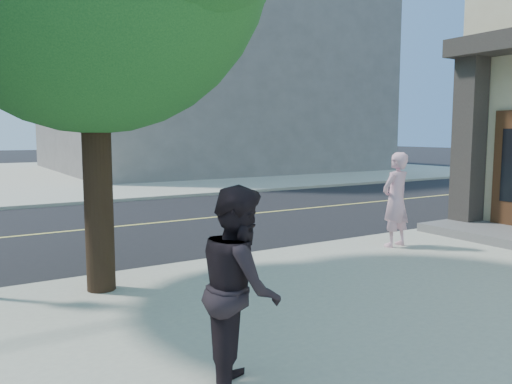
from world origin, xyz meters
TOP-DOWN VIEW (x-y plane):
  - ground at (0.00, 0.00)m, footprint 140.00×140.00m
  - sidewalk_ne at (13.50, 21.50)m, footprint 29.00×25.00m
  - filler_ne at (14.00, 22.00)m, footprint 18.00×16.00m
  - man_on_phone at (6.78, -1.04)m, footprint 0.72×0.52m
  - pedestrian at (1.43, -4.29)m, footprint 0.96×1.06m

SIDE VIEW (x-z plane):
  - ground at x=0.00m, z-range 0.00..0.00m
  - sidewalk_ne at x=13.50m, z-range 0.00..0.12m
  - pedestrian at x=1.43m, z-range 0.12..1.89m
  - man_on_phone at x=6.78m, z-range 0.12..1.96m
  - filler_ne at x=14.00m, z-range 0.12..14.12m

